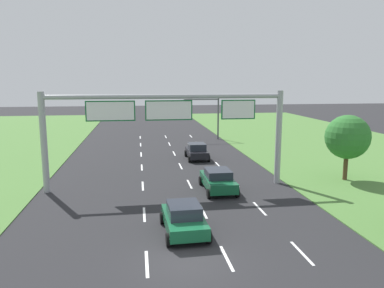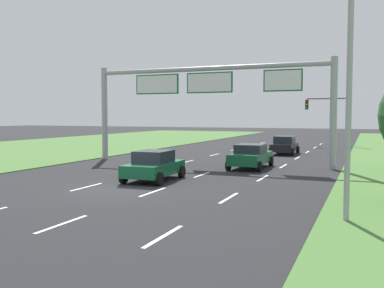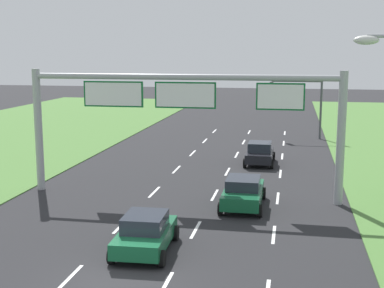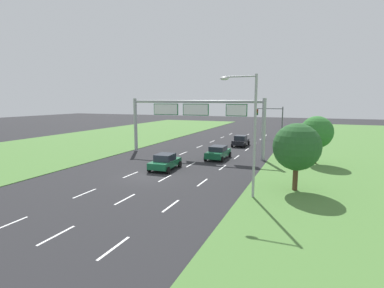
% 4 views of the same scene
% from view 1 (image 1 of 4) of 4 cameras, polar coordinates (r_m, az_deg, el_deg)
% --- Properties ---
extents(ground_plane, '(200.00, 200.00, 0.00)m').
position_cam_1_polar(ground_plane, '(17.02, -0.71, -17.38)').
color(ground_plane, '#262628').
extents(lane_dashes_inner_left, '(0.14, 56.40, 0.01)m').
position_cam_1_polar(lane_dashes_inner_left, '(25.24, -7.41, -8.22)').
color(lane_dashes_inner_left, white).
rests_on(lane_dashes_inner_left, ground_plane).
extents(lane_dashes_inner_right, '(0.14, 56.40, 0.01)m').
position_cam_1_polar(lane_dashes_inner_right, '(25.51, 0.55, -7.94)').
color(lane_dashes_inner_right, white).
rests_on(lane_dashes_inner_right, ground_plane).
extents(lane_dashes_slip, '(0.14, 56.40, 0.01)m').
position_cam_1_polar(lane_dashes_slip, '(26.25, 8.18, -7.53)').
color(lane_dashes_slip, white).
rests_on(lane_dashes_slip, ground_plane).
extents(car_near_red, '(2.16, 4.40, 1.54)m').
position_cam_1_polar(car_near_red, '(26.60, 3.98, -5.47)').
color(car_near_red, '#145633').
rests_on(car_near_red, ground_plane).
extents(car_lead_silver, '(2.09, 3.94, 1.59)m').
position_cam_1_polar(car_lead_silver, '(36.98, 0.75, -1.10)').
color(car_lead_silver, black).
rests_on(car_lead_silver, ground_plane).
extents(car_mid_lane, '(2.30, 4.05, 1.55)m').
position_cam_1_polar(car_mid_lane, '(19.48, -1.24, -11.24)').
color(car_mid_lane, '#145633').
rests_on(car_mid_lane, ground_plane).
extents(sign_gantry, '(17.24, 0.44, 7.00)m').
position_cam_1_polar(sign_gantry, '(26.64, -3.91, 3.70)').
color(sign_gantry, '#9EA0A5').
rests_on(sign_gantry, ground_plane).
extents(traffic_light_mast, '(4.76, 0.49, 5.60)m').
position_cam_1_polar(traffic_light_mast, '(48.87, 1.80, 5.18)').
color(traffic_light_mast, '#47494F').
rests_on(traffic_light_mast, ground_plane).
extents(roadside_tree_mid, '(3.39, 3.39, 5.13)m').
position_cam_1_polar(roadside_tree_mid, '(31.09, 22.62, 0.98)').
color(roadside_tree_mid, '#513823').
rests_on(roadside_tree_mid, ground_plane).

